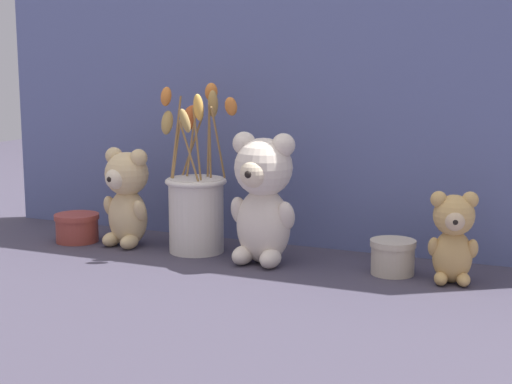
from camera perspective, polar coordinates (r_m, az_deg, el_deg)
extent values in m
plane|color=#3D3847|center=(1.55, -0.30, -5.06)|extent=(4.00, 4.00, 0.00)
cube|color=slate|center=(1.65, 2.10, 8.74)|extent=(1.39, 0.02, 0.73)
ellipsoid|color=beige|center=(1.52, 0.58, -2.45)|extent=(0.11, 0.09, 0.15)
sphere|color=beige|center=(1.50, 0.59, 1.83)|extent=(0.11, 0.11, 0.11)
sphere|color=beige|center=(1.47, -0.14, 1.36)|extent=(0.05, 0.05, 0.05)
sphere|color=black|center=(1.45, -0.55, 1.29)|extent=(0.02, 0.02, 0.02)
sphere|color=beige|center=(1.48, 2.02, 3.42)|extent=(0.05, 0.05, 0.05)
sphere|color=beige|center=(1.52, -0.79, 3.58)|extent=(0.05, 0.05, 0.05)
ellipsoid|color=beige|center=(1.49, 2.22, -1.73)|extent=(0.03, 0.05, 0.07)
ellipsoid|color=beige|center=(1.53, -1.29, -1.38)|extent=(0.03, 0.05, 0.07)
ellipsoid|color=beige|center=(1.49, 1.06, -4.87)|extent=(0.04, 0.06, 0.04)
ellipsoid|color=beige|center=(1.52, -0.97, -4.62)|extent=(0.04, 0.06, 0.04)
ellipsoid|color=#DBBC84|center=(1.69, -9.30, -1.84)|extent=(0.10, 0.08, 0.12)
sphere|color=#DBBC84|center=(1.67, -9.39, 1.31)|extent=(0.09, 0.09, 0.09)
sphere|color=beige|center=(1.65, -10.16, 0.97)|extent=(0.04, 0.04, 0.04)
sphere|color=black|center=(1.63, -10.59, 0.91)|extent=(0.01, 0.01, 0.01)
sphere|color=#DBBC84|center=(1.65, -8.53, 2.47)|extent=(0.04, 0.04, 0.04)
sphere|color=#DBBC84|center=(1.69, -10.29, 2.61)|extent=(0.04, 0.04, 0.04)
ellipsoid|color=#DBBC84|center=(1.65, -8.36, -1.32)|extent=(0.03, 0.04, 0.05)
ellipsoid|color=#DBBC84|center=(1.71, -10.56, -1.03)|extent=(0.03, 0.04, 0.05)
ellipsoid|color=#DBBC84|center=(1.66, -9.20, -3.61)|extent=(0.04, 0.05, 0.03)
ellipsoid|color=#DBBC84|center=(1.69, -10.47, -3.40)|extent=(0.04, 0.05, 0.03)
ellipsoid|color=tan|center=(1.44, 14.08, -4.56)|extent=(0.08, 0.07, 0.10)
sphere|color=tan|center=(1.42, 14.21, -1.65)|extent=(0.07, 0.07, 0.07)
sphere|color=#D1B289|center=(1.39, 14.26, -2.05)|extent=(0.04, 0.04, 0.04)
sphere|color=black|center=(1.38, 14.30, -2.15)|extent=(0.01, 0.01, 0.01)
sphere|color=tan|center=(1.42, 15.32, -0.55)|extent=(0.03, 0.03, 0.03)
sphere|color=tan|center=(1.41, 13.19, -0.49)|extent=(0.03, 0.03, 0.03)
ellipsoid|color=tan|center=(1.43, 15.46, -4.00)|extent=(0.03, 0.04, 0.04)
ellipsoid|color=tan|center=(1.43, 12.78, -3.93)|extent=(0.03, 0.04, 0.04)
ellipsoid|color=tan|center=(1.43, 14.85, -6.18)|extent=(0.03, 0.04, 0.02)
ellipsoid|color=tan|center=(1.42, 13.29, -6.14)|extent=(0.03, 0.04, 0.02)
cylinder|color=silver|center=(1.61, -4.36, -1.68)|extent=(0.11, 0.11, 0.15)
torus|color=silver|center=(1.60, -4.39, 0.78)|extent=(0.13, 0.13, 0.01)
cylinder|color=#9E7542|center=(1.63, -4.62, 3.44)|extent=(0.04, 0.03, 0.13)
ellipsoid|color=#C65B28|center=(1.65, -4.74, 5.69)|extent=(0.04, 0.04, 0.04)
cylinder|color=#9E7542|center=(1.62, -4.77, 3.22)|extent=(0.02, 0.02, 0.12)
ellipsoid|color=#C65B28|center=(1.62, -4.90, 5.31)|extent=(0.04, 0.04, 0.06)
cylinder|color=#9E7542|center=(1.57, -2.77, 3.57)|extent=(0.00, 0.06, 0.15)
ellipsoid|color=orange|center=(1.55, -1.83, 6.24)|extent=(0.02, 0.04, 0.04)
cylinder|color=#9E7542|center=(1.55, -4.91, 3.01)|extent=(0.04, 0.01, 0.12)
ellipsoid|color=tan|center=(1.53, -5.18, 5.19)|extent=(0.03, 0.02, 0.05)
cylinder|color=#9E7542|center=(1.58, -3.38, 3.70)|extent=(0.01, 0.02, 0.15)
ellipsoid|color=tan|center=(1.58, -3.15, 6.42)|extent=(0.03, 0.03, 0.06)
cylinder|color=#9E7542|center=(1.61, -5.81, 3.05)|extent=(0.01, 0.04, 0.11)
ellipsoid|color=tan|center=(1.61, -6.48, 5.04)|extent=(0.03, 0.04, 0.06)
cylinder|color=#9E7542|center=(1.61, -5.83, 4.00)|extent=(0.00, 0.05, 0.17)
ellipsoid|color=orange|center=(1.61, -6.56, 6.92)|extent=(0.02, 0.03, 0.04)
cylinder|color=#9E7542|center=(1.56, -4.23, 3.51)|extent=(0.02, 0.01, 0.15)
ellipsoid|color=gold|center=(1.55, -4.22, 6.16)|extent=(0.03, 0.03, 0.05)
cylinder|color=#9E7542|center=(1.60, -3.47, 4.16)|extent=(0.02, 0.01, 0.17)
ellipsoid|color=orange|center=(1.60, -3.27, 7.27)|extent=(0.04, 0.04, 0.04)
cylinder|color=beige|center=(1.47, 9.91, -4.90)|extent=(0.08, 0.08, 0.05)
cylinder|color=beige|center=(1.47, 9.94, -3.69)|extent=(0.08, 0.08, 0.01)
cylinder|color=#993D33|center=(1.75, -12.89, -2.73)|extent=(0.09, 0.09, 0.05)
cylinder|color=#993D33|center=(1.74, -12.92, -1.76)|extent=(0.10, 0.10, 0.01)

